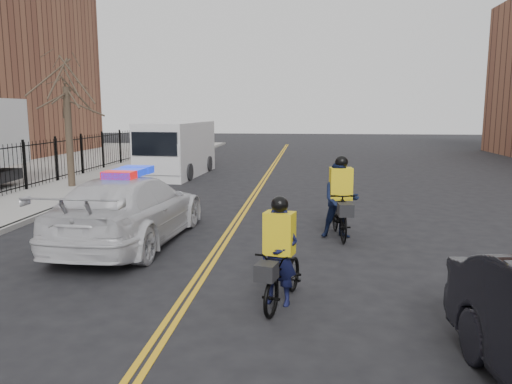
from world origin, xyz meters
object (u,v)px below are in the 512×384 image
Objects in this scene: cyclist_near at (279,267)px; cyclist_far at (340,206)px; cargo_van at (176,150)px; police_cruiser at (130,209)px.

cyclist_near is 4.76m from cyclist_far.
police_cruiser is at bearing -76.90° from cargo_van.
cargo_van reaches higher than cyclist_near.
cargo_van is at bearing -77.29° from police_cruiser.
cargo_van is 13.69m from cyclist_far.
cyclist_near is 0.93× the size of cyclist_far.
cargo_van is at bearing 116.54° from cyclist_far.
cyclist_far is (5.14, 1.05, -0.01)m from police_cruiser.
cyclist_near is at bearing 140.14° from police_cruiser.
police_cruiser is 5.24m from cyclist_far.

